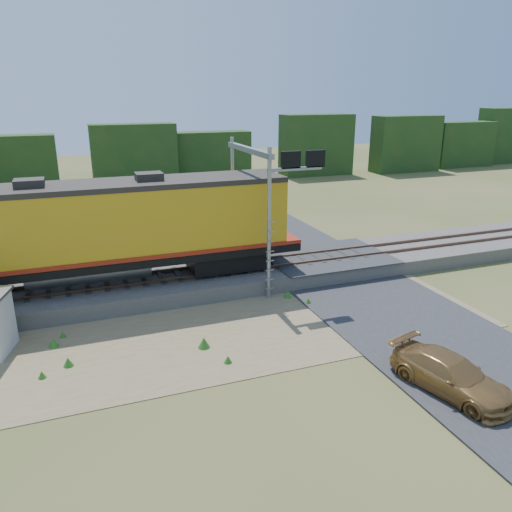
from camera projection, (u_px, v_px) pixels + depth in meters
name	position (u px, v px, depth m)	size (l,w,h in m)	color
ground	(249.00, 332.00, 21.58)	(140.00, 140.00, 0.00)	#475123
ballast	(211.00, 278.00, 26.79)	(70.00, 5.00, 0.80)	slate
rails	(211.00, 270.00, 26.64)	(70.00, 1.54, 0.16)	brown
dirt_shoulder	(201.00, 335.00, 21.35)	(26.00, 8.00, 0.03)	#8C7754
road	(378.00, 302.00, 24.55)	(7.00, 66.00, 0.86)	#38383A
tree_line_north	(131.00, 158.00, 54.42)	(130.00, 3.00, 6.50)	#1C3D16
weed_clumps	(168.00, 345.00, 20.50)	(15.00, 6.20, 0.56)	#2E6B1E
locomotive	(78.00, 230.00, 23.62)	(21.29, 3.25, 5.49)	black
signal_gantry	(261.00, 181.00, 25.42)	(2.98, 6.20, 7.52)	gray
car	(451.00, 375.00, 17.14)	(1.80, 4.42, 1.28)	#9F713B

